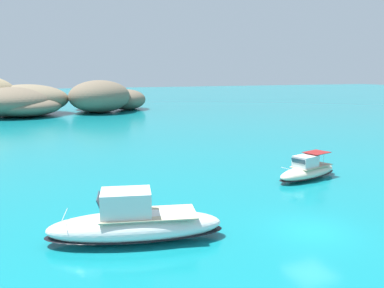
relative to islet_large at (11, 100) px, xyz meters
name	(u,v)px	position (x,y,z in m)	size (l,w,h in m)	color
ground_plane	(312,231)	(16.31, -70.62, -3.02)	(400.00, 400.00, 0.00)	#0F7F89
islet_large	(11,100)	(0.00, 0.00, 0.00)	(26.75, 23.35, 7.78)	#756651
islet_small	(106,97)	(18.85, 2.31, -0.09)	(21.90, 23.31, 6.74)	#756651
motorboat_cream	(307,171)	(23.03, -61.50, -2.36)	(6.82, 3.70, 2.05)	beige
motorboat_white	(134,224)	(7.08, -68.15, -2.13)	(9.41, 4.75, 2.66)	white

